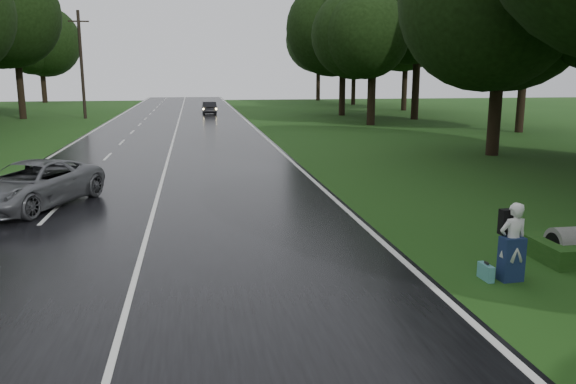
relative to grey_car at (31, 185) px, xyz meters
name	(u,v)px	position (x,y,z in m)	size (l,w,h in m)	color
ground	(123,323)	(3.75, -9.11, -0.75)	(160.00, 160.00, 0.00)	#1D4313
road	(169,156)	(3.75, 10.89, -0.73)	(12.00, 140.00, 0.04)	black
lane_center	(169,155)	(3.75, 10.89, -0.70)	(0.12, 140.00, 0.01)	silver
grey_car	(31,185)	(0.00, 0.00, 0.00)	(2.35, 5.09, 1.42)	#56585C
far_car	(209,108)	(6.62, 40.05, -0.09)	(1.30, 3.74, 1.23)	black
hitchhiker	(512,244)	(11.30, -8.27, 0.01)	(0.62, 0.56, 1.63)	silver
suitcase	(486,272)	(10.83, -8.18, -0.58)	(0.13, 0.46, 0.33)	teal
utility_pole_far	(85,119)	(-4.75, 36.57, -0.75)	(1.80, 0.28, 9.53)	black
tree_left_f	(23,119)	(-10.26, 37.08, -0.75)	(10.67, 10.67, 16.68)	black
tree_right_d	(492,155)	(20.08, 8.58, -0.75)	(8.19, 8.19, 12.80)	black
tree_right_e	(371,125)	(19.11, 26.12, -0.75)	(8.45, 8.45, 13.21)	black
tree_right_f	(342,115)	(19.47, 36.65, -0.75)	(9.26, 9.26, 14.47)	black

